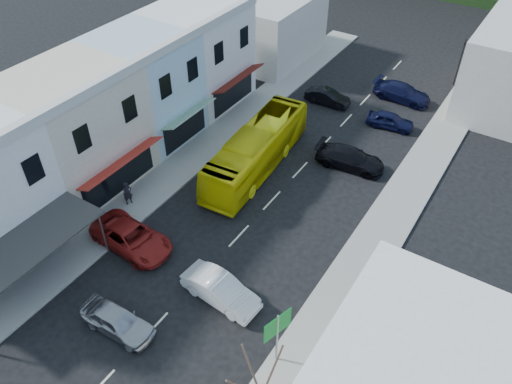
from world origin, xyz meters
name	(u,v)px	position (x,y,z in m)	size (l,w,h in m)	color
ground	(200,278)	(0.00, 0.00, 0.00)	(120.00, 120.00, 0.00)	black
sidewalk_left	(202,150)	(-7.50, 10.00, 0.07)	(3.00, 52.00, 0.15)	gray
sidewalk_right	(387,224)	(7.50, 10.00, 0.07)	(3.00, 52.00, 0.15)	gray
shopfront_row	(97,117)	(-12.49, 5.00, 4.00)	(8.25, 30.00, 8.00)	silver
distant_block_left	(268,27)	(-12.00, 27.00, 3.00)	(8.00, 10.00, 6.00)	#B7B2A8
bus	(257,151)	(-2.84, 10.52, 1.55)	(2.50, 11.60, 3.10)	yellow
car_silver	(117,321)	(-1.47, -5.03, 0.70)	(1.80, 4.40, 1.40)	#ABAAAF
car_white	(221,291)	(1.90, -0.57, 0.70)	(1.80, 4.40, 1.40)	silver
car_red	(132,238)	(-5.00, -0.23, 0.70)	(1.90, 4.60, 1.40)	maroon
car_black_near	(350,159)	(2.83, 14.35, 0.70)	(1.84, 4.50, 1.40)	black
car_navy_mid	(390,120)	(3.40, 20.93, 0.70)	(1.80, 4.40, 1.40)	black
car_black_far	(328,97)	(-2.58, 21.57, 0.70)	(1.80, 4.40, 1.40)	black
car_navy_far	(402,93)	(2.64, 25.68, 0.70)	(1.84, 4.50, 1.40)	black
pedestrian_left	(128,193)	(-7.87, 2.49, 1.00)	(0.60, 0.40, 1.70)	black
direction_sign	(277,339)	(6.40, -2.16, 1.84)	(0.67, 1.64, 3.68)	#07611C
traffic_signal	(460,63)	(5.80, 31.01, 2.20)	(0.54, 0.93, 4.41)	black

